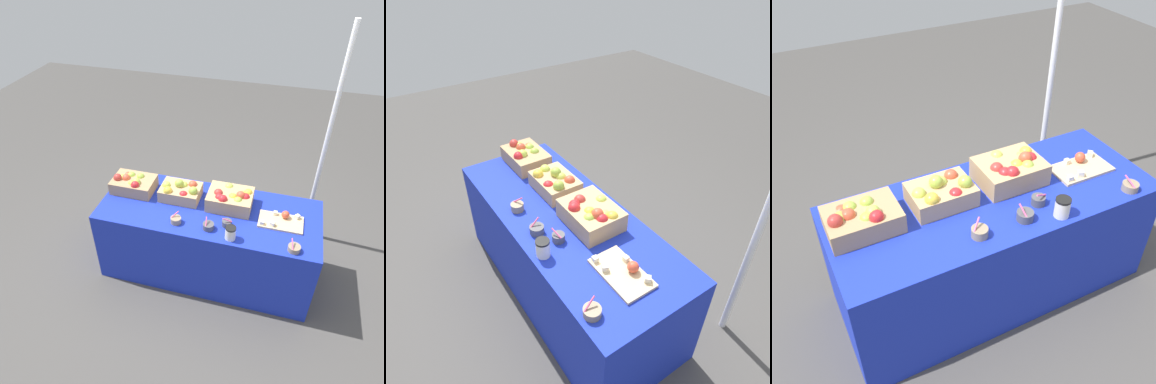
% 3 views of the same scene
% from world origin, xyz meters
% --- Properties ---
extents(ground_plane, '(10.00, 10.00, 0.00)m').
position_xyz_m(ground_plane, '(0.00, 0.00, 0.00)').
color(ground_plane, '#474442').
extents(table, '(1.90, 0.76, 0.74)m').
position_xyz_m(table, '(0.00, 0.00, 0.37)').
color(table, '#192DB7').
rests_on(table, ground_plane).
extents(apple_crate_left, '(0.38, 0.27, 0.17)m').
position_xyz_m(apple_crate_left, '(-0.74, 0.09, 0.81)').
color(apple_crate_left, tan).
rests_on(apple_crate_left, table).
extents(apple_crate_middle, '(0.35, 0.26, 0.17)m').
position_xyz_m(apple_crate_middle, '(-0.28, 0.09, 0.81)').
color(apple_crate_middle, tan).
rests_on(apple_crate_middle, table).
extents(apple_crate_right, '(0.38, 0.30, 0.18)m').
position_xyz_m(apple_crate_right, '(0.17, 0.09, 0.82)').
color(apple_crate_right, tan).
rests_on(apple_crate_right, table).
extents(cutting_board_front, '(0.36, 0.21, 0.08)m').
position_xyz_m(cutting_board_front, '(0.61, -0.00, 0.76)').
color(cutting_board_front, '#D1B284').
rests_on(cutting_board_front, table).
extents(sample_bowl_near, '(0.10, 0.10, 0.10)m').
position_xyz_m(sample_bowl_near, '(0.73, -0.30, 0.76)').
color(sample_bowl_near, gray).
rests_on(sample_bowl_near, table).
extents(sample_bowl_mid, '(0.08, 0.08, 0.09)m').
position_xyz_m(sample_bowl_mid, '(0.19, -0.16, 0.77)').
color(sample_bowl_mid, '#4C4C51').
rests_on(sample_bowl_mid, table).
extents(sample_bowl_far, '(0.09, 0.09, 0.10)m').
position_xyz_m(sample_bowl_far, '(0.05, -0.24, 0.77)').
color(sample_bowl_far, '#4C4C51').
rests_on(sample_bowl_far, table).
extents(sample_bowl_extra, '(0.09, 0.09, 0.10)m').
position_xyz_m(sample_bowl_extra, '(-0.22, -0.24, 0.77)').
color(sample_bowl_extra, gray).
rests_on(sample_bowl_extra, table).
extents(coffee_cup, '(0.09, 0.09, 0.11)m').
position_xyz_m(coffee_cup, '(0.24, -0.30, 0.80)').
color(coffee_cup, silver).
rests_on(coffee_cup, table).
extents(tent_pole, '(0.04, 0.04, 2.17)m').
position_xyz_m(tent_pole, '(0.90, 0.74, 1.08)').
color(tent_pole, white).
rests_on(tent_pole, ground_plane).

